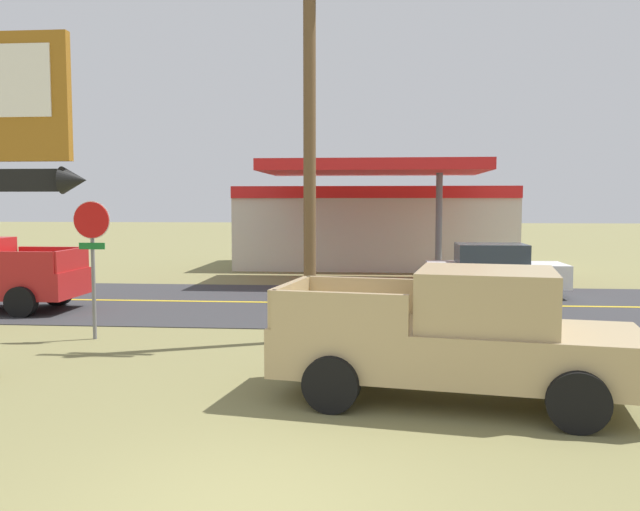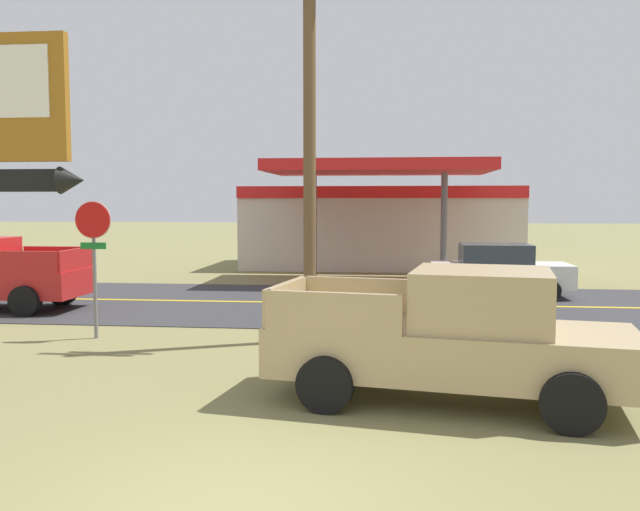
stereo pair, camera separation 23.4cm
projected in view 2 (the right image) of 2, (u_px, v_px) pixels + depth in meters
The scene contains 7 objects.
road_asphalt at pixel (338, 304), 19.13m from camera, with size 140.00×8.00×0.02m, color #333335.
road_centre_line at pixel (338, 303), 19.13m from camera, with size 126.00×0.20×0.01m, color gold.
stop_sign at pixel (94, 244), 14.13m from camera, with size 0.80×0.08×2.95m.
utility_pole at pixel (310, 126), 13.72m from camera, with size 1.82×0.26×8.44m.
gas_station at pixel (380, 224), 30.10m from camera, with size 12.00×11.50×4.40m.
pickup_tan_parked_on_lawn at pixel (454, 337), 9.68m from camera, with size 5.46×2.88×1.96m.
car_white_near_lane at pixel (499, 270), 20.55m from camera, with size 4.20×2.00×1.64m.
Camera 2 is at (1.46, -5.91, 2.92)m, focal length 37.29 mm.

